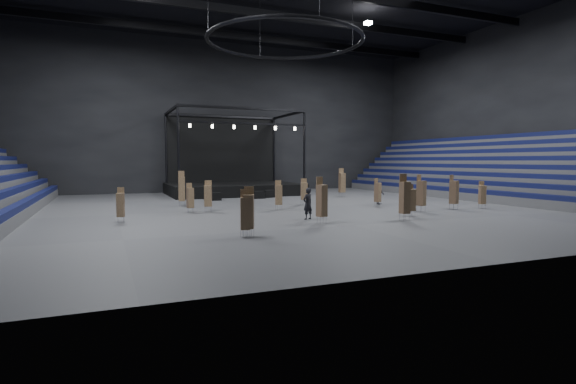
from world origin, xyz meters
name	(u,v)px	position (x,y,z in m)	size (l,w,h in m)	color
floor	(285,208)	(0.00, 0.00, 0.00)	(50.00, 50.00, 0.00)	#434245
wall_back	(220,117)	(0.00, 21.00, 9.00)	(50.00, 0.20, 18.00)	black
wall_front	(510,9)	(0.00, -21.00, 9.00)	(50.00, 0.20, 18.00)	black
wall_right	(519,108)	(25.00, 0.00, 9.00)	(0.20, 42.00, 18.00)	black
bleachers_right	(501,181)	(22.94, 0.00, 1.73)	(7.20, 40.00, 6.40)	#4B4B4D
stage	(231,181)	(0.00, 16.24, 1.45)	(14.00, 10.00, 9.20)	black
truss_ring	(285,41)	(0.00, 0.00, 13.00)	(12.30, 12.30, 5.15)	black
flight_case_left	(215,196)	(-3.65, 8.53, 0.38)	(1.14, 0.57, 0.76)	black
flight_case_mid	(259,195)	(0.85, 8.94, 0.37)	(1.11, 0.56, 0.74)	black
flight_case_right	(269,194)	(2.16, 9.77, 0.38)	(1.15, 0.57, 0.76)	black
chair_stack_0	(482,194)	(14.00, -6.40, 1.12)	(0.54, 0.54, 2.15)	silver
chair_stack_1	(249,211)	(-6.76, -11.99, 1.29)	(0.65, 0.65, 2.48)	silver
chair_stack_2	(405,197)	(4.09, -9.84, 1.48)	(0.53, 0.53, 2.91)	silver
chair_stack_3	(245,213)	(-6.94, -11.99, 1.21)	(0.54, 0.54, 2.34)	silver
chair_stack_4	(121,204)	(-12.38, -4.16, 1.11)	(0.50, 0.50, 2.13)	silver
chair_stack_5	(421,193)	(8.22, -6.28, 1.40)	(0.68, 0.68, 2.72)	silver
chair_stack_6	(342,182)	(9.47, 7.78, 1.51)	(0.57, 0.57, 2.96)	silver
chair_stack_7	(454,192)	(11.44, -6.10, 1.38)	(0.70, 0.70, 2.65)	silver
chair_stack_8	(279,194)	(-1.03, -1.23, 1.18)	(0.55, 0.55, 2.25)	silver
chair_stack_9	(412,200)	(5.96, -8.11, 1.11)	(0.45, 0.45, 2.15)	silver
chair_stack_10	(322,200)	(-1.33, -9.09, 1.42)	(0.62, 0.62, 2.79)	silver
chair_stack_11	(208,195)	(-6.33, -0.77, 1.23)	(0.65, 0.65, 2.32)	silver
chair_stack_12	(304,191)	(2.37, 1.59, 1.19)	(0.64, 0.64, 2.23)	silver
chair_stack_13	(378,192)	(7.50, -1.72, 1.18)	(0.55, 0.55, 2.31)	silver
chair_stack_14	(182,188)	(-7.39, 4.40, 1.47)	(0.56, 0.56, 2.90)	silver
chair_stack_15	(190,197)	(-7.58, -0.58, 1.11)	(0.51, 0.51, 2.13)	silver
man_center	(308,204)	(-1.32, -7.12, 1.01)	(0.74, 0.48, 2.02)	black
crew_member	(379,193)	(8.65, -0.27, 0.96)	(0.93, 0.72, 1.91)	black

